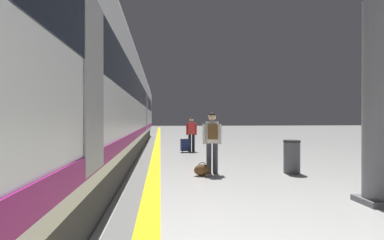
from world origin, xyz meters
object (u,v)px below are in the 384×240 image
at_px(passenger_near, 192,131).
at_px(duffel_bag_mid, 202,170).
at_px(platform_pillar, 376,106).
at_px(waste_bin, 292,157).
at_px(high_speed_train, 87,86).
at_px(passenger_mid, 212,137).
at_px(suitcase_near, 185,145).

relative_size(passenger_near, duffel_bag_mid, 3.60).
distance_m(platform_pillar, waste_bin, 3.10).
bearing_deg(passenger_near, high_speed_train, -132.53).
height_order(duffel_bag_mid, platform_pillar, platform_pillar).
bearing_deg(platform_pillar, passenger_near, 105.96).
bearing_deg(passenger_mid, duffel_bag_mid, -138.67).
xyz_separation_m(suitcase_near, passenger_mid, (0.31, -4.98, 0.67)).
relative_size(passenger_mid, waste_bin, 1.84).
distance_m(passenger_near, platform_pillar, 8.65).
bearing_deg(suitcase_near, duffel_bag_mid, -90.10).
distance_m(high_speed_train, passenger_near, 5.61).
xyz_separation_m(passenger_near, duffel_bag_mid, (-0.33, -5.54, -0.77)).
relative_size(suitcase_near, duffel_bag_mid, 1.35).
relative_size(passenger_near, suitcase_near, 2.66).
xyz_separation_m(passenger_near, passenger_mid, (-0.01, -5.26, 0.08)).
xyz_separation_m(high_speed_train, passenger_near, (3.64, 3.96, -1.59)).
distance_m(suitcase_near, duffel_bag_mid, 5.26).
xyz_separation_m(high_speed_train, platform_pillar, (6.00, -4.32, -0.78)).
bearing_deg(duffel_bag_mid, high_speed_train, 154.58).
bearing_deg(platform_pillar, high_speed_train, 144.29).
distance_m(passenger_near, passenger_mid, 5.26).
bearing_deg(passenger_near, duffel_bag_mid, -93.41).
bearing_deg(waste_bin, duffel_bag_mid, -178.20).
relative_size(high_speed_train, suitcase_near, 61.07).
bearing_deg(waste_bin, suitcase_near, 115.78).
height_order(high_speed_train, passenger_mid, high_speed_train).
bearing_deg(passenger_near, passenger_mid, -90.12).
bearing_deg(passenger_mid, suitcase_near, 93.56).
distance_m(high_speed_train, waste_bin, 6.35).
bearing_deg(suitcase_near, passenger_near, 40.82).
relative_size(high_speed_train, duffel_bag_mid, 82.70).
relative_size(passenger_mid, platform_pillar, 0.47).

